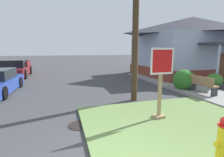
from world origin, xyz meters
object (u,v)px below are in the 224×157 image
(fire_hydrant, at_px, (223,143))
(street_bench, at_px, (202,84))
(stop_sign, at_px, (161,84))
(manhole_cover, at_px, (80,125))
(pickup_truck_maroon, at_px, (15,70))

(fire_hydrant, relative_size, street_bench, 0.67)
(street_bench, bearing_deg, fire_hydrant, -131.37)
(stop_sign, bearing_deg, fire_hydrant, -93.91)
(street_bench, bearing_deg, manhole_cover, -164.48)
(stop_sign, bearing_deg, manhole_cover, 172.49)
(fire_hydrant, xyz_separation_m, street_bench, (3.92, 4.45, 0.04))
(pickup_truck_maroon, bearing_deg, fire_hydrant, -64.42)
(stop_sign, relative_size, street_bench, 1.52)
(fire_hydrant, bearing_deg, stop_sign, 86.09)
(manhole_cover, distance_m, street_bench, 6.54)
(pickup_truck_maroon, bearing_deg, stop_sign, -59.39)
(fire_hydrant, xyz_separation_m, pickup_truck_maroon, (-6.65, 13.90, 0.07))
(fire_hydrant, distance_m, stop_sign, 2.48)
(stop_sign, xyz_separation_m, pickup_truck_maroon, (-6.82, 11.52, -0.60))
(manhole_cover, relative_size, pickup_truck_maroon, 0.14)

